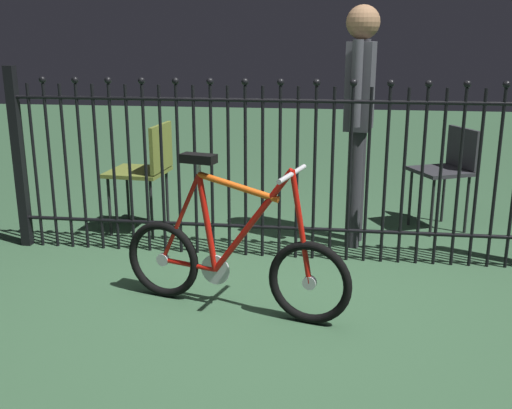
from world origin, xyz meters
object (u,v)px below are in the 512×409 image
Objects in this scene: chair_charcoal at (449,166)px; chair_olive at (147,165)px; person_visitor at (359,104)px; bicycle at (232,259)px.

chair_olive is at bearing -170.18° from chair_charcoal.
person_visitor is at bearing -2.29° from chair_olive.
bicycle is 0.78× the size of person_visitor.
chair_olive is 1.06× the size of chair_charcoal.
bicycle is at bearing -129.96° from chair_charcoal.
bicycle reaches higher than chair_olive.
bicycle is 1.65m from person_visitor.
person_visitor is (1.64, -0.07, 0.51)m from chair_olive.
bicycle is 1.64m from chair_olive.
chair_olive is 0.50× the size of person_visitor.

